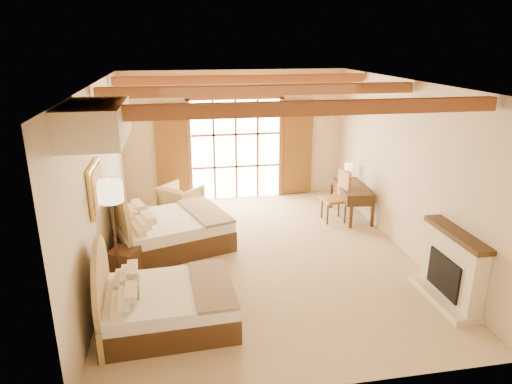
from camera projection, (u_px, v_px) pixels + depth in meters
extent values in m
plane|color=#CDB58B|center=(261.00, 256.00, 8.61)|extent=(7.00, 7.00, 0.00)
plane|color=beige|center=(235.00, 136.00, 11.37)|extent=(5.50, 0.00, 5.50)
plane|color=beige|center=(101.00, 183.00, 7.64)|extent=(0.00, 7.00, 7.00)
plane|color=beige|center=(405.00, 168.00, 8.56)|extent=(0.00, 7.00, 7.00)
plane|color=#B67639|center=(262.00, 83.00, 7.59)|extent=(7.00, 7.00, 0.00)
cube|color=white|center=(236.00, 150.00, 11.44)|extent=(2.20, 0.02, 2.50)
cube|color=brown|center=(171.00, 153.00, 11.15)|extent=(0.75, 0.06, 2.40)
cube|color=brown|center=(298.00, 148.00, 11.68)|extent=(0.75, 0.06, 2.40)
cube|color=beige|center=(453.00, 268.00, 7.00)|extent=(0.25, 1.30, 1.10)
cube|color=black|center=(448.00, 274.00, 7.02)|extent=(0.18, 0.80, 0.60)
cube|color=beige|center=(443.00, 297.00, 7.15)|extent=(0.45, 1.40, 0.10)
cube|color=#3F2616|center=(457.00, 234.00, 6.82)|extent=(0.30, 1.40, 0.08)
cube|color=gold|center=(95.00, 188.00, 6.90)|extent=(0.05, 0.95, 0.75)
cube|color=#BD8A38|center=(97.00, 188.00, 6.91)|extent=(0.02, 0.82, 0.62)
cube|color=beige|center=(95.00, 122.00, 5.41)|extent=(0.70, 1.40, 0.45)
cube|color=#3F2616|center=(169.00, 313.00, 6.50)|extent=(1.91, 1.48, 0.36)
cube|color=white|center=(168.00, 296.00, 6.41)|extent=(1.87, 1.45, 0.20)
cube|color=#99835E|center=(212.00, 285.00, 6.48)|extent=(0.62, 1.45, 0.05)
cube|color=gray|center=(136.00, 286.00, 6.27)|extent=(0.13, 0.38, 0.22)
cube|color=#3F2616|center=(172.00, 238.00, 8.92)|extent=(2.45, 2.13, 0.40)
cube|color=white|center=(172.00, 223.00, 8.82)|extent=(2.40, 2.09, 0.22)
cube|color=#99835E|center=(208.00, 215.00, 8.90)|extent=(1.09, 1.70, 0.05)
cube|color=gray|center=(145.00, 213.00, 8.67)|extent=(0.25, 0.44, 0.24)
cube|color=#3F2616|center=(125.00, 264.00, 7.72)|extent=(0.58, 0.58, 0.53)
cylinder|color=#342418|center=(120.00, 288.00, 7.47)|extent=(0.26, 0.26, 0.03)
cylinder|color=#342418|center=(116.00, 244.00, 7.22)|extent=(0.04, 0.04, 1.57)
cylinder|color=#FFE0BB|center=(110.00, 192.00, 6.94)|extent=(0.39, 0.39, 0.33)
imported|color=tan|center=(181.00, 201.00, 10.42)|extent=(1.16, 1.16, 0.76)
cube|color=tan|center=(197.00, 211.00, 10.32)|extent=(0.72, 0.72, 0.40)
cube|color=#3F2616|center=(352.00, 187.00, 10.31)|extent=(0.72, 1.43, 0.05)
cube|color=#3F2616|center=(352.00, 192.00, 10.35)|extent=(0.70, 1.39, 0.22)
cube|color=#A97744|center=(334.00, 199.00, 10.14)|extent=(0.56, 0.56, 0.07)
cube|color=#A97744|center=(344.00, 185.00, 10.07)|extent=(0.12, 0.51, 0.61)
cylinder|color=#342418|center=(348.00, 179.00, 10.78)|extent=(0.11, 0.11, 0.02)
cylinder|color=#342418|center=(348.00, 173.00, 10.74)|extent=(0.02, 0.02, 0.26)
cylinder|color=#FFE0BB|center=(349.00, 167.00, 10.69)|extent=(0.19, 0.19, 0.15)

